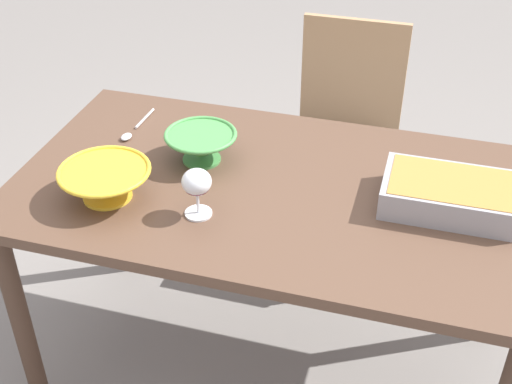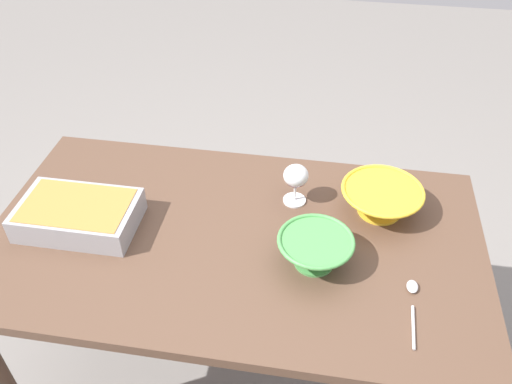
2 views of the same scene
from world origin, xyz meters
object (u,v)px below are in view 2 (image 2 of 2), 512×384
wine_glass (296,178)px  small_bowl (381,199)px  casserole_dish (78,214)px  mixing_bowl (315,250)px  dining_table (235,257)px  serving_spoon (413,298)px

wine_glass → small_bowl: (0.26, -0.01, -0.04)m
casserole_dish → mixing_bowl: size_ratio=1.63×
wine_glass → small_bowl: size_ratio=0.55×
dining_table → small_bowl: 0.47m
mixing_bowl → serving_spoon: size_ratio=0.98×
mixing_bowl → serving_spoon: (0.26, -0.09, -0.04)m
wine_glass → mixing_bowl: (0.08, -0.25, -0.04)m
wine_glass → casserole_dish: 0.65m
small_bowl → mixing_bowl: bearing=-126.6°
dining_table → mixing_bowl: mixing_bowl is taller
wine_glass → mixing_bowl: wine_glass is taller
dining_table → wine_glass: size_ratio=10.65×
casserole_dish → serving_spoon: 0.97m
dining_table → serving_spoon: size_ratio=6.75×
mixing_bowl → small_bowl: mixing_bowl is taller
casserole_dish → small_bowl: size_ratio=1.38×
dining_table → casserole_dish: 0.48m
wine_glass → mixing_bowl: 0.27m
wine_glass → casserole_dish: size_ratio=0.40×
mixing_bowl → casserole_dish: bearing=176.8°
casserole_dish → small_bowl: (0.88, 0.20, 0.01)m
mixing_bowl → serving_spoon: mixing_bowl is taller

